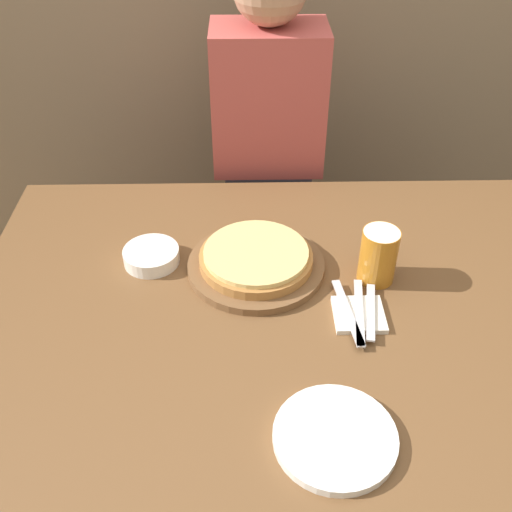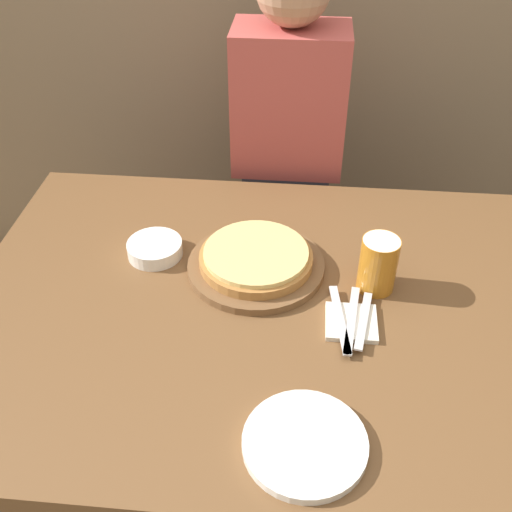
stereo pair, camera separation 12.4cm
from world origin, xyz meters
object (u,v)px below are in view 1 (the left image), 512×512
object	(u,v)px
dinner_plate	(335,437)
spoon	(371,312)
beer_glass	(379,254)
fork	(348,312)
side_bowl	(151,256)
dinner_knife	(359,312)
pizza_on_board	(256,261)
diner_person	(267,178)

from	to	relation	value
dinner_plate	spoon	xyz separation A→B (m)	(0.12, 0.31, 0.01)
beer_glass	fork	xyz separation A→B (m)	(-0.08, -0.13, -0.06)
side_bowl	spoon	size ratio (longest dim) A/B	0.76
dinner_plate	fork	size ratio (longest dim) A/B	1.07
dinner_plate	dinner_knife	world-z (taller)	dinner_plate
pizza_on_board	fork	bearing A→B (deg)	-40.29
pizza_on_board	dinner_plate	xyz separation A→B (m)	(0.13, -0.48, -0.02)
pizza_on_board	fork	world-z (taller)	pizza_on_board
dinner_knife	diner_person	distance (m)	0.73
pizza_on_board	diner_person	bearing A→B (deg)	85.06
dinner_knife	diner_person	world-z (taller)	diner_person
fork	dinner_knife	xyz separation A→B (m)	(0.03, -0.00, 0.00)
side_bowl	dinner_knife	world-z (taller)	side_bowl
side_bowl	dinner_knife	bearing A→B (deg)	-22.84
side_bowl	dinner_plate	bearing A→B (deg)	-53.11
pizza_on_board	spoon	size ratio (longest dim) A/B	1.85
dinner_plate	side_bowl	xyz separation A→B (m)	(-0.38, 0.51, 0.01)
pizza_on_board	beer_glass	size ratio (longest dim) A/B	2.44
spoon	pizza_on_board	bearing A→B (deg)	145.95
dinner_knife	diner_person	bearing A→B (deg)	103.90
pizza_on_board	fork	distance (m)	0.26
side_bowl	fork	distance (m)	0.49
dinner_plate	side_bowl	distance (m)	0.64
fork	dinner_knife	world-z (taller)	same
beer_glass	pizza_on_board	bearing A→B (deg)	172.28
dinner_plate	diner_person	bearing A→B (deg)	94.72
dinner_plate	diner_person	world-z (taller)	diner_person
diner_person	pizza_on_board	bearing A→B (deg)	-94.94
spoon	diner_person	bearing A→B (deg)	105.80
beer_glass	side_bowl	bearing A→B (deg)	172.40
beer_glass	dinner_knife	distance (m)	0.15
fork	spoon	world-z (taller)	same
dinner_plate	diner_person	distance (m)	1.02
beer_glass	diner_person	size ratio (longest dim) A/B	0.10
side_bowl	spoon	distance (m)	0.54
pizza_on_board	dinner_plate	distance (m)	0.50
pizza_on_board	dinner_plate	size ratio (longest dim) A/B	1.47
fork	spoon	distance (m)	0.05
beer_glass	side_bowl	world-z (taller)	beer_glass
pizza_on_board	diner_person	distance (m)	0.55
pizza_on_board	spoon	xyz separation A→B (m)	(0.25, -0.17, -0.01)
dinner_plate	side_bowl	size ratio (longest dim) A/B	1.65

